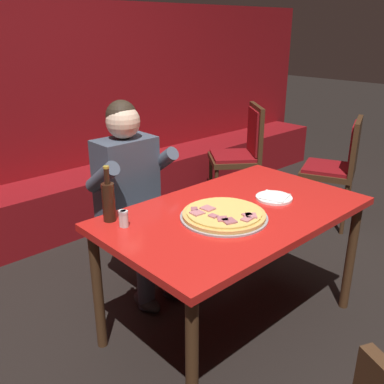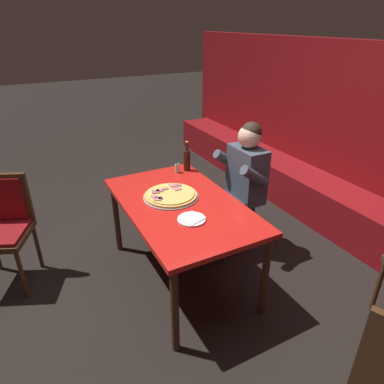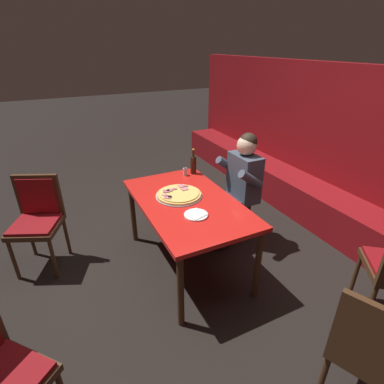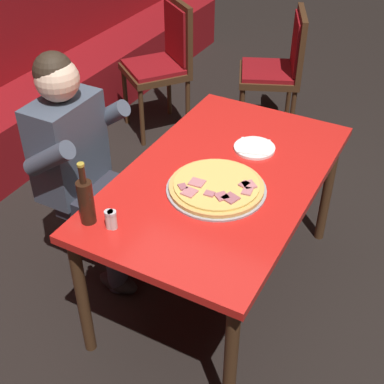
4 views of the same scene
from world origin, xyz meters
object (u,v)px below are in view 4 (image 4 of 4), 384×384
(shaker_red_pepper_flakes, at_px, (110,220))
(dining_chair_side_aisle, at_px, (280,65))
(plate_white_paper, at_px, (254,148))
(diner_seated_blue_shirt, at_px, (83,163))
(main_dining_table, at_px, (221,188))
(beer_bottle, at_px, (86,200))
(pizza, at_px, (216,187))
(shaker_oregano, at_px, (113,221))
(dining_chair_far_right, at_px, (164,58))

(shaker_red_pepper_flakes, height_order, dining_chair_side_aisle, dining_chair_side_aisle)
(plate_white_paper, xyz_separation_m, diner_seated_blue_shirt, (-0.46, 0.74, -0.06))
(plate_white_paper, xyz_separation_m, dining_chair_side_aisle, (1.45, 0.39, -0.19))
(shaker_red_pepper_flakes, bearing_deg, main_dining_table, -23.43)
(main_dining_table, distance_m, shaker_red_pepper_flakes, 0.62)
(main_dining_table, xyz_separation_m, plate_white_paper, (0.28, -0.05, 0.09))
(beer_bottle, height_order, diner_seated_blue_shirt, diner_seated_blue_shirt)
(beer_bottle, bearing_deg, pizza, -40.14)
(main_dining_table, distance_m, dining_chair_side_aisle, 1.77)
(plate_white_paper, bearing_deg, shaker_oregano, 161.66)
(diner_seated_blue_shirt, height_order, dining_chair_side_aisle, diner_seated_blue_shirt)
(main_dining_table, relative_size, diner_seated_blue_shirt, 1.14)
(main_dining_table, height_order, beer_bottle, beer_bottle)
(dining_chair_side_aisle, bearing_deg, dining_chair_far_right, 113.04)
(pizza, height_order, shaker_oregano, shaker_oregano)
(shaker_red_pepper_flakes, bearing_deg, beer_bottle, 94.80)
(dining_chair_far_right, bearing_deg, shaker_oregano, -154.85)
(shaker_oregano, relative_size, diner_seated_blue_shirt, 0.07)
(pizza, bearing_deg, dining_chair_far_right, 37.87)
(beer_bottle, relative_size, dining_chair_far_right, 0.29)
(beer_bottle, relative_size, shaker_red_pepper_flakes, 3.40)
(diner_seated_blue_shirt, bearing_deg, main_dining_table, -75.72)
(main_dining_table, relative_size, plate_white_paper, 6.91)
(diner_seated_blue_shirt, bearing_deg, dining_chair_side_aisle, -10.21)
(main_dining_table, height_order, dining_chair_far_right, dining_chair_far_right)
(plate_white_paper, height_order, diner_seated_blue_shirt, diner_seated_blue_shirt)
(beer_bottle, bearing_deg, dining_chair_side_aisle, -0.07)
(main_dining_table, bearing_deg, dining_chair_far_right, 39.49)
(beer_bottle, bearing_deg, diner_seated_blue_shirt, 40.71)
(beer_bottle, bearing_deg, main_dining_table, -31.29)
(pizza, height_order, dining_chair_side_aisle, dining_chair_side_aisle)
(beer_bottle, relative_size, shaker_oregano, 3.40)
(main_dining_table, xyz_separation_m, beer_bottle, (-0.57, 0.35, 0.19))
(main_dining_table, distance_m, shaker_oregano, 0.62)
(pizza, height_order, diner_seated_blue_shirt, diner_seated_blue_shirt)
(shaker_red_pepper_flakes, xyz_separation_m, shaker_oregano, (0.00, -0.01, 0.00))
(plate_white_paper, relative_size, diner_seated_blue_shirt, 0.16)
(beer_bottle, distance_m, shaker_red_pepper_flakes, 0.13)
(pizza, xyz_separation_m, diner_seated_blue_shirt, (-0.05, 0.72, -0.07))
(plate_white_paper, height_order, dining_chair_side_aisle, dining_chair_side_aisle)
(main_dining_table, height_order, pizza, pizza)
(shaker_red_pepper_flakes, bearing_deg, dining_chair_side_aisle, 2.51)
(dining_chair_side_aisle, bearing_deg, beer_bottle, 179.93)
(pizza, relative_size, dining_chair_side_aisle, 0.47)
(beer_bottle, distance_m, dining_chair_far_right, 2.14)
(shaker_red_pepper_flakes, height_order, dining_chair_far_right, dining_chair_far_right)
(diner_seated_blue_shirt, bearing_deg, pizza, -85.83)
(shaker_oregano, distance_m, dining_chair_side_aisle, 2.31)
(pizza, xyz_separation_m, dining_chair_side_aisle, (1.86, 0.38, -0.20))
(plate_white_paper, distance_m, dining_chair_far_right, 1.64)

